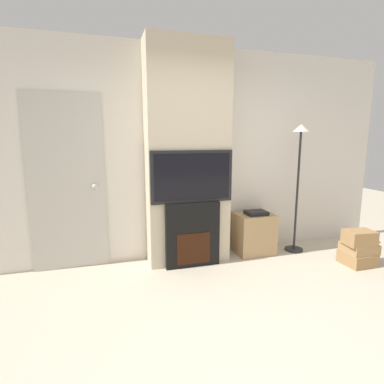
{
  "coord_description": "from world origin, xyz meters",
  "views": [
    {
      "loc": [
        -1.01,
        -1.76,
        1.56
      ],
      "look_at": [
        0.0,
        1.61,
        0.93
      ],
      "focal_mm": 28.0,
      "sensor_mm": 36.0,
      "label": 1
    }
  ],
  "objects_px": {
    "television": "(192,177)",
    "floor_lamp": "(299,165)",
    "fireplace": "(192,234)",
    "box_stack": "(358,249)",
    "media_stand": "(254,233)"
  },
  "relations": [
    {
      "from": "media_stand",
      "to": "television",
      "type": "bearing_deg",
      "value": -170.66
    },
    {
      "from": "floor_lamp",
      "to": "media_stand",
      "type": "bearing_deg",
      "value": 172.57
    },
    {
      "from": "floor_lamp",
      "to": "box_stack",
      "type": "distance_m",
      "value": 1.28
    },
    {
      "from": "floor_lamp",
      "to": "media_stand",
      "type": "height_order",
      "value": "floor_lamp"
    },
    {
      "from": "television",
      "to": "floor_lamp",
      "type": "xyz_separation_m",
      "value": [
        1.53,
        0.08,
        0.09
      ]
    },
    {
      "from": "fireplace",
      "to": "television",
      "type": "distance_m",
      "value": 0.72
    },
    {
      "from": "floor_lamp",
      "to": "media_stand",
      "type": "xyz_separation_m",
      "value": [
        -0.6,
        0.08,
        -0.92
      ]
    },
    {
      "from": "fireplace",
      "to": "media_stand",
      "type": "xyz_separation_m",
      "value": [
        0.93,
        0.15,
        -0.11
      ]
    },
    {
      "from": "floor_lamp",
      "to": "box_stack",
      "type": "height_order",
      "value": "floor_lamp"
    },
    {
      "from": "television",
      "to": "floor_lamp",
      "type": "relative_size",
      "value": 0.57
    },
    {
      "from": "television",
      "to": "floor_lamp",
      "type": "height_order",
      "value": "floor_lamp"
    },
    {
      "from": "box_stack",
      "to": "floor_lamp",
      "type": "bearing_deg",
      "value": 124.62
    },
    {
      "from": "media_stand",
      "to": "box_stack",
      "type": "bearing_deg",
      "value": -35.03
    },
    {
      "from": "fireplace",
      "to": "floor_lamp",
      "type": "relative_size",
      "value": 0.46
    },
    {
      "from": "fireplace",
      "to": "floor_lamp",
      "type": "height_order",
      "value": "floor_lamp"
    }
  ]
}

